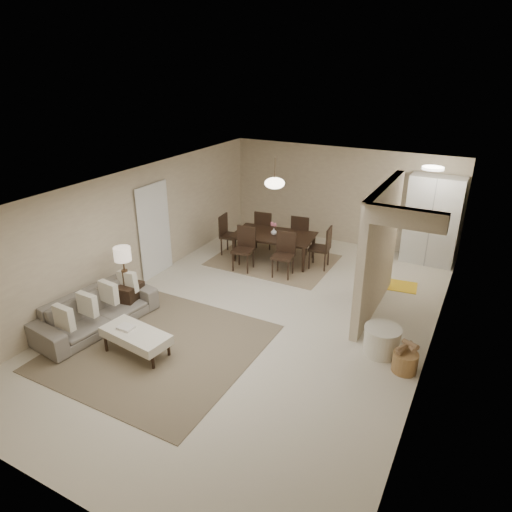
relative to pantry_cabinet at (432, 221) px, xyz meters
The scene contains 22 objects.
floor 4.88m from the pantry_cabinet, 119.52° to the right, with size 9.00×9.00×0.00m, color beige.
ceiling 4.98m from the pantry_cabinet, 119.52° to the right, with size 9.00×9.00×0.00m, color white.
back_wall 2.38m from the pantry_cabinet, behind, with size 6.00×6.00×0.00m, color tan.
left_wall 6.77m from the pantry_cabinet, 142.20° to the right, with size 9.00×9.00×0.00m, color tan.
right_wall 4.21m from the pantry_cabinet, 81.10° to the right, with size 9.00×9.00×0.00m, color tan.
partition 2.96m from the pantry_cabinet, 100.74° to the right, with size 0.15×2.50×2.50m, color tan.
doorway 6.40m from the pantry_cabinet, 146.29° to the right, with size 0.04×0.90×2.04m, color black.
pantry_cabinet is the anchor object (origin of this frame).
flush_light 1.70m from the pantry_cabinet, 93.01° to the right, with size 0.44×0.44×0.05m, color white.
living_rug 6.87m from the pantry_cabinet, 120.11° to the right, with size 3.20×3.20×0.01m, color brown.
sofa 7.62m from the pantry_cabinet, 129.26° to the right, with size 0.87×2.22×0.65m, color slate.
ottoman_bench 7.18m from the pantry_cabinet, 120.29° to the right, with size 1.25×0.68×0.43m.
side_table 7.03m from the pantry_cabinet, 132.83° to the right, with size 0.50×0.50×0.55m, color black.
table_lamp 6.99m from the pantry_cabinet, 132.83° to the right, with size 0.32×0.32×0.76m.
round_pouf 4.33m from the pantry_cabinet, 90.60° to the right, with size 0.61×0.61×0.47m, color silver.
wicker_basket 4.67m from the pantry_cabinet, 84.99° to the right, with size 0.39×0.39×0.33m, color olive.
dining_rug 3.84m from the pantry_cabinet, 153.18° to the right, with size 2.80×2.10×0.01m, color #856D52.
dining_table 3.76m from the pantry_cabinet, 153.18° to the right, with size 1.91×1.06×0.67m, color black.
dining_chairs 3.73m from the pantry_cabinet, 153.18° to the right, with size 2.73×2.10×1.01m.
vase 3.70m from the pantry_cabinet, 153.18° to the right, with size 0.15×0.15×0.16m, color white.
yellow_mat 1.97m from the pantry_cabinet, 103.37° to the right, with size 0.93×0.57×0.01m, color yellow.
pendant_light 3.79m from the pantry_cabinet, 153.18° to the right, with size 0.46×0.46×0.71m.
Camera 1 is at (3.45, -6.68, 4.50)m, focal length 32.00 mm.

